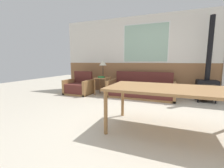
{
  "coord_description": "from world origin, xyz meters",
  "views": [
    {
      "loc": [
        0.41,
        -2.73,
        1.14
      ],
      "look_at": [
        -1.15,
        1.2,
        0.51
      ],
      "focal_mm": 24.0,
      "sensor_mm": 36.0,
      "label": 1
    }
  ],
  "objects_px": {
    "couch": "(141,90)",
    "wood_stove": "(207,81)",
    "dining_table": "(170,91)",
    "armchair": "(79,87)",
    "table_lamp": "(103,63)",
    "side_table": "(102,81)"
  },
  "relations": [
    {
      "from": "dining_table",
      "to": "wood_stove",
      "type": "distance_m",
      "value": 2.58
    },
    {
      "from": "armchair",
      "to": "table_lamp",
      "type": "bearing_deg",
      "value": 16.95
    },
    {
      "from": "armchair",
      "to": "dining_table",
      "type": "height_order",
      "value": "armchair"
    },
    {
      "from": "side_table",
      "to": "table_lamp",
      "type": "relative_size",
      "value": 0.98
    },
    {
      "from": "side_table",
      "to": "couch",
      "type": "bearing_deg",
      "value": 2.71
    },
    {
      "from": "dining_table",
      "to": "wood_stove",
      "type": "relative_size",
      "value": 0.83
    },
    {
      "from": "table_lamp",
      "to": "wood_stove",
      "type": "distance_m",
      "value": 3.24
    },
    {
      "from": "armchair",
      "to": "table_lamp",
      "type": "xyz_separation_m",
      "value": [
        0.78,
        0.35,
        0.85
      ]
    },
    {
      "from": "side_table",
      "to": "wood_stove",
      "type": "relative_size",
      "value": 0.25
    },
    {
      "from": "armchair",
      "to": "side_table",
      "type": "bearing_deg",
      "value": 11.58
    },
    {
      "from": "table_lamp",
      "to": "dining_table",
      "type": "relative_size",
      "value": 0.31
    },
    {
      "from": "dining_table",
      "to": "couch",
      "type": "bearing_deg",
      "value": 111.14
    },
    {
      "from": "couch",
      "to": "table_lamp",
      "type": "relative_size",
      "value": 3.44
    },
    {
      "from": "couch",
      "to": "armchair",
      "type": "relative_size",
      "value": 2.36
    },
    {
      "from": "armchair",
      "to": "wood_stove",
      "type": "height_order",
      "value": "wood_stove"
    },
    {
      "from": "side_table",
      "to": "dining_table",
      "type": "distance_m",
      "value": 3.16
    },
    {
      "from": "armchair",
      "to": "dining_table",
      "type": "distance_m",
      "value": 3.63
    },
    {
      "from": "table_lamp",
      "to": "dining_table",
      "type": "xyz_separation_m",
      "value": [
        2.25,
        -2.3,
        -0.41
      ]
    },
    {
      "from": "armchair",
      "to": "dining_table",
      "type": "xyz_separation_m",
      "value": [
        3.03,
        -1.95,
        0.44
      ]
    },
    {
      "from": "couch",
      "to": "side_table",
      "type": "bearing_deg",
      "value": -177.29
    },
    {
      "from": "couch",
      "to": "wood_stove",
      "type": "distance_m",
      "value": 1.88
    },
    {
      "from": "side_table",
      "to": "dining_table",
      "type": "xyz_separation_m",
      "value": [
        2.23,
        -2.22,
        0.21
      ]
    }
  ]
}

